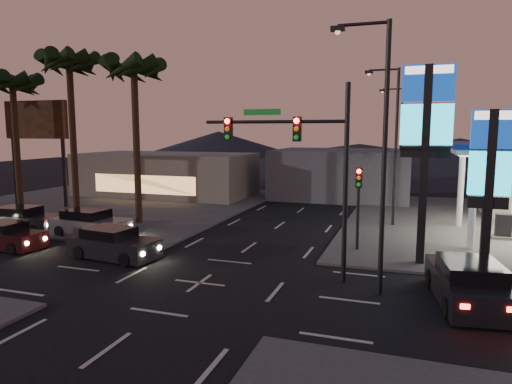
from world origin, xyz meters
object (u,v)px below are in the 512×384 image
(pylon_sign_short, at_px, (490,167))
(suv_station, at_px, (468,283))
(car_lane_b_front, at_px, (90,224))
(pylon_sign_tall, at_px, (426,125))
(car_lane_a_front, at_px, (113,244))
(car_lane_a_mid, at_px, (6,236))
(traffic_signal_mast, at_px, (303,153))
(car_lane_b_mid, at_px, (23,220))

(pylon_sign_short, bearing_deg, suv_station, -105.89)
(car_lane_b_front, xyz_separation_m, suv_station, (19.70, -4.44, 0.03))
(pylon_sign_tall, xyz_separation_m, car_lane_a_front, (-14.07, -3.50, -5.71))
(pylon_sign_short, bearing_deg, pylon_sign_tall, 158.20)
(pylon_sign_short, relative_size, car_lane_a_mid, 1.62)
(traffic_signal_mast, relative_size, car_lane_b_mid, 1.68)
(car_lane_a_front, xyz_separation_m, car_lane_b_front, (-4.12, 3.47, 0.04))
(traffic_signal_mast, bearing_deg, suv_station, -8.75)
(car_lane_b_front, bearing_deg, suv_station, -12.71)
(car_lane_b_front, bearing_deg, car_lane_a_front, -40.10)
(car_lane_a_front, bearing_deg, suv_station, -3.58)
(car_lane_b_front, xyz_separation_m, car_lane_b_mid, (-4.86, -0.16, -0.03))
(pylon_sign_short, bearing_deg, traffic_signal_mast, -160.87)
(car_lane_a_mid, bearing_deg, car_lane_b_front, 56.83)
(car_lane_a_front, relative_size, suv_station, 0.92)
(car_lane_b_front, bearing_deg, car_lane_a_mid, -123.17)
(pylon_sign_tall, distance_m, car_lane_a_mid, 21.69)
(traffic_signal_mast, xyz_separation_m, car_lane_a_mid, (-15.84, -0.19, -4.59))
(car_lane_a_front, distance_m, car_lane_a_mid, 6.52)
(traffic_signal_mast, relative_size, car_lane_a_mid, 1.85)
(car_lane_a_front, bearing_deg, car_lane_b_front, 139.90)
(traffic_signal_mast, bearing_deg, car_lane_a_front, 179.92)
(car_lane_a_front, distance_m, car_lane_b_front, 5.38)
(car_lane_a_mid, height_order, suv_station, suv_station)
(pylon_sign_tall, bearing_deg, traffic_signal_mast, -143.48)
(car_lane_a_front, bearing_deg, pylon_sign_short, 8.58)
(suv_station, bearing_deg, car_lane_b_front, 167.29)
(car_lane_b_mid, bearing_deg, car_lane_a_front, -20.20)
(traffic_signal_mast, height_order, car_lane_a_front, traffic_signal_mast)
(car_lane_a_front, height_order, car_lane_b_mid, car_lane_b_mid)
(pylon_sign_tall, height_order, traffic_signal_mast, pylon_sign_tall)
(car_lane_b_mid, bearing_deg, pylon_sign_short, -1.80)
(pylon_sign_tall, relative_size, car_lane_a_mid, 2.08)
(pylon_sign_short, xyz_separation_m, car_lane_a_mid, (-23.08, -2.70, -4.02))
(pylon_sign_tall, relative_size, pylon_sign_short, 1.29)
(pylon_sign_short, xyz_separation_m, car_lane_a_front, (-16.57, -2.50, -3.97))
(pylon_sign_tall, relative_size, car_lane_b_front, 1.82)
(pylon_sign_short, height_order, suv_station, pylon_sign_short)
(pylon_sign_short, bearing_deg, car_lane_a_mid, -173.33)
(pylon_sign_tall, distance_m, pylon_sign_short, 3.20)
(pylon_sign_tall, bearing_deg, pylon_sign_short, -21.80)
(pylon_sign_tall, bearing_deg, suv_station, -71.34)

